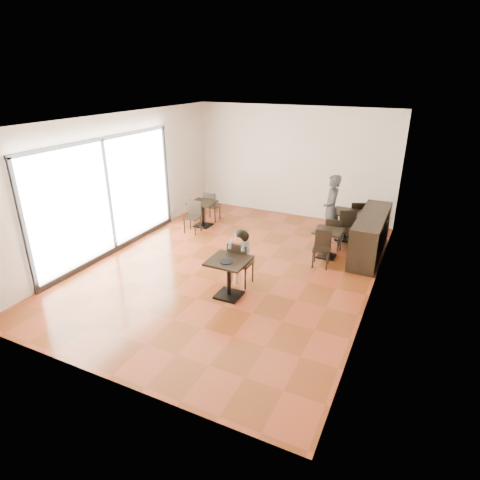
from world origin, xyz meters
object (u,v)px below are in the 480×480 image
Objects in this scene: child at (241,258)px; cafe_table_mid at (327,244)px; chair_back_a at (356,217)px; child_table at (229,278)px; child_chair at (241,263)px; chair_left_a at (212,206)px; chair_back_b at (348,231)px; chair_mid_b at (321,250)px; cafe_table_back at (346,225)px; cafe_table_left at (203,214)px; chair_mid_a at (333,233)px; adult_patron at (331,209)px; chair_left_b at (192,217)px.

cafe_table_mid is (1.26, 2.06, -0.26)m from child.
child_table is at bearing 49.47° from chair_back_a.
child_chair is 1.41× the size of cafe_table_mid.
chair_back_b is (4.00, -0.34, 0.03)m from chair_left_a.
cafe_table_back is at bearing 78.30° from chair_mid_b.
child reaches higher than cafe_table_mid.
cafe_table_left is at bearing 127.76° from child_table.
chair_back_a reaches higher than chair_mid_a.
cafe_table_back is at bearing 66.87° from child.
adult_patron is 2.03× the size of chair_left_b.
adult_patron is 1.08m from chair_back_a.
cafe_table_back is (3.85, 0.76, 0.02)m from cafe_table_left.
chair_back_a is at bearing 80.14° from cafe_table_mid.
child reaches higher than chair_back_a.
chair_back_b is at bearing 43.11° from adult_patron.
chair_back_a reaches higher than cafe_table_back.
cafe_table_left is at bearing 87.09° from chair_left_b.
adult_patron is at bearing 73.46° from child_table.
adult_patron reaches higher than chair_mid_a.
cafe_table_left is 4.21m from chair_back_a.
cafe_table_left is at bearing 172.06° from cafe_table_mid.
cafe_table_left is at bearing -6.02° from chair_mid_a.
chair_mid_b reaches higher than cafe_table_back.
child_chair is at bearing -140.47° from chair_back_b.
adult_patron is 1.61m from chair_mid_b.
chair_left_b is (-3.85, -1.31, 0.05)m from cafe_table_back.
chair_mid_b is (0.20, -1.53, -0.46)m from adult_patron.
cafe_table_left is (-2.42, 3.13, -0.04)m from child_table.
child_table is 0.92× the size of chair_left_a.
child_table is 1.04× the size of cafe_table_back.
cafe_table_mid is 0.74× the size of chair_back_a.
child is 1.47× the size of chair_mid_a.
child is 1.39× the size of chair_left_a.
chair_back_b is (0.00, -1.10, 0.00)m from chair_back_a.
cafe_table_left is 0.83× the size of chair_left_a.
chair_mid_b is (3.69, -1.06, 0.05)m from cafe_table_left.
child_chair is 1.33× the size of cafe_table_left.
chair_mid_b is at bearing -124.92° from chair_back_b.
chair_left_a reaches higher than chair_mid_b.
chair_back_a is (1.58, 3.89, -0.02)m from child_chair.
cafe_table_mid is at bearing -7.94° from cafe_table_left.
chair_back_a is (0.32, 2.38, 0.05)m from chair_mid_b.
chair_mid_a reaches higher than cafe_table_mid.
chair_mid_b is 0.89× the size of chair_back_a.
child is 2.91m from chair_mid_a.
chair_left_b is 4.41m from chair_back_a.
child is 1.30× the size of chair_back_b.
child_chair is at bearing 0.00° from child.
chair_mid_a reaches higher than cafe_table_left.
chair_back_a is at bearing 74.39° from cafe_table_back.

